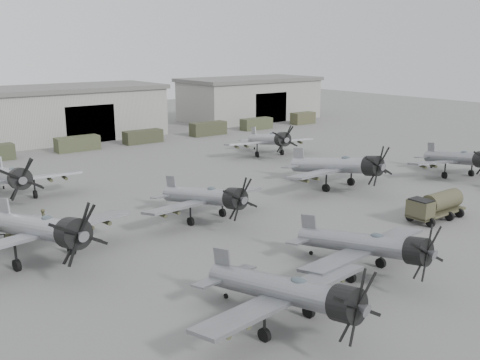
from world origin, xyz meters
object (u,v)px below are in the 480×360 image
object	(u,v)px
aircraft_mid_1	(208,197)
aircraft_far_1	(270,140)
tug_trailer	(0,234)
fuel_tanker	(436,204)
aircraft_mid_2	(341,166)
ground_crew	(44,220)
aircraft_mid_3	(460,159)
aircraft_mid_0	(44,229)
aircraft_far_0	(12,177)
aircraft_near_0	(290,292)
aircraft_near_1	(369,246)

from	to	relation	value
aircraft_mid_1	aircraft_far_1	distance (m)	29.71
tug_trailer	fuel_tanker	bearing A→B (deg)	-6.11
aircraft_mid_2	fuel_tanker	xyz separation A→B (m)	(-1.22, -12.47, -1.14)
aircraft_far_1	tug_trailer	bearing A→B (deg)	-147.08
aircraft_far_1	ground_crew	xyz separation A→B (m)	(-35.57, -12.20, -1.40)
tug_trailer	aircraft_mid_3	bearing A→B (deg)	10.66
aircraft_mid_0	aircraft_far_0	distance (m)	17.83
aircraft_mid_2	tug_trailer	bearing A→B (deg)	167.90
aircraft_near_0	aircraft_far_0	bearing A→B (deg)	91.69
aircraft_mid_1	fuel_tanker	world-z (taller)	aircraft_mid_1
aircraft_far_0	fuel_tanker	bearing A→B (deg)	-41.12
aircraft_near_1	aircraft_mid_0	bearing A→B (deg)	131.75
tug_trailer	ground_crew	world-z (taller)	ground_crew
aircraft_near_1	aircraft_mid_2	distance (m)	22.81
aircraft_near_1	aircraft_far_0	xyz separation A→B (m)	(-14.01, 33.15, 0.35)
aircraft_mid_3	ground_crew	world-z (taller)	aircraft_mid_3
aircraft_near_0	aircraft_mid_1	distance (m)	19.55
aircraft_far_1	fuel_tanker	world-z (taller)	aircraft_far_1
aircraft_near_0	ground_crew	size ratio (longest dim) A/B	6.39
aircraft_far_0	aircraft_mid_2	bearing A→B (deg)	-24.68
aircraft_mid_3	aircraft_far_0	size ratio (longest dim) A/B	0.89
aircraft_mid_1	aircraft_mid_2	bearing A→B (deg)	-3.79
tug_trailer	aircraft_near_0	bearing A→B (deg)	-46.70
aircraft_near_0	aircraft_far_0	size ratio (longest dim) A/B	0.90
aircraft_far_0	aircraft_far_1	xyz separation A→B (m)	(35.14, 1.57, -0.13)
aircraft_near_0	aircraft_mid_0	size ratio (longest dim) A/B	0.88
aircraft_far_1	ground_crew	size ratio (longest dim) A/B	6.77
aircraft_far_0	tug_trailer	bearing A→B (deg)	-106.12
aircraft_mid_0	aircraft_mid_1	bearing A→B (deg)	-6.54
aircraft_mid_2	aircraft_mid_0	bearing A→B (deg)	179.69
tug_trailer	aircraft_far_1	bearing A→B (deg)	40.71
aircraft_mid_0	tug_trailer	xyz separation A→B (m)	(-1.42, 6.93, -2.03)
aircraft_mid_2	aircraft_mid_3	distance (m)	15.89
aircraft_near_1	aircraft_mid_1	bearing A→B (deg)	92.18
aircraft_mid_0	aircraft_far_0	xyz separation A→B (m)	(2.60, 17.64, -0.03)
aircraft_near_1	aircraft_far_1	bearing A→B (deg)	53.48
aircraft_near_0	aircraft_far_1	world-z (taller)	aircraft_far_1
aircraft_mid_3	ground_crew	size ratio (longest dim) A/B	6.38
fuel_tanker	ground_crew	bearing A→B (deg)	148.00
aircraft_mid_0	tug_trailer	distance (m)	7.36
aircraft_mid_1	aircraft_far_0	size ratio (longest dim) A/B	0.89
aircraft_near_0	ground_crew	world-z (taller)	aircraft_near_0
aircraft_mid_0	aircraft_mid_1	world-z (taller)	aircraft_mid_0
aircraft_mid_0	aircraft_far_1	size ratio (longest dim) A/B	1.07
aircraft_mid_1	aircraft_mid_3	bearing A→B (deg)	-13.31
aircraft_mid_3	tug_trailer	world-z (taller)	aircraft_mid_3
aircraft_mid_2	fuel_tanker	distance (m)	12.58
tug_trailer	ground_crew	size ratio (longest dim) A/B	3.37
aircraft_mid_2	aircraft_far_0	bearing A→B (deg)	148.55
fuel_tanker	aircraft_mid_1	bearing A→B (deg)	144.34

